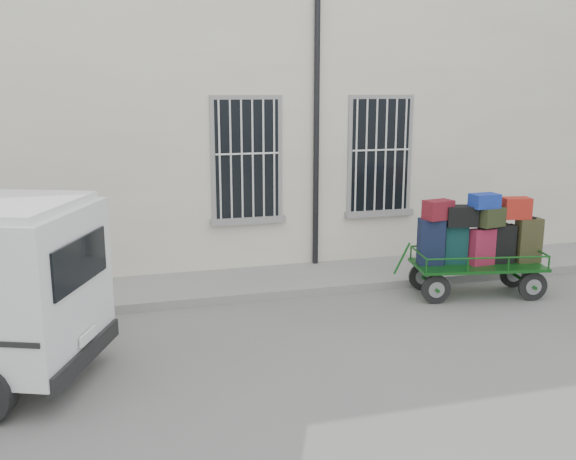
{
  "coord_description": "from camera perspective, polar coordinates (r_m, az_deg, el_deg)",
  "views": [
    {
      "loc": [
        -2.96,
        -8.77,
        3.54
      ],
      "look_at": [
        -0.16,
        1.0,
        1.3
      ],
      "focal_mm": 40.0,
      "sensor_mm": 36.0,
      "label": 1
    }
  ],
  "objects": [
    {
      "name": "ground",
      "position": [
        9.91,
        2.52,
        -8.51
      ],
      "size": [
        80.0,
        80.0,
        0.0
      ],
      "primitive_type": "plane",
      "color": "slate",
      "rests_on": "ground"
    },
    {
      "name": "luggage_cart",
      "position": [
        11.54,
        16.5,
        -1.01
      ],
      "size": [
        2.64,
        1.38,
        1.81
      ],
      "rotation": [
        0.0,
        0.0,
        -0.18
      ],
      "color": "black",
      "rests_on": "ground"
    },
    {
      "name": "sidewalk",
      "position": [
        11.88,
        -0.84,
        -4.53
      ],
      "size": [
        24.0,
        1.7,
        0.15
      ],
      "primitive_type": "cube",
      "color": "gray",
      "rests_on": "ground"
    },
    {
      "name": "building",
      "position": [
        14.58,
        -4.32,
        10.28
      ],
      "size": [
        24.0,
        5.15,
        6.0
      ],
      "color": "beige",
      "rests_on": "ground"
    }
  ]
}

